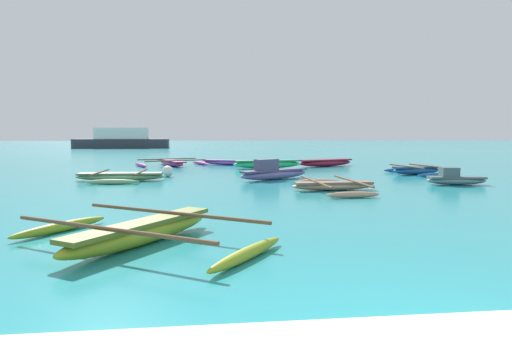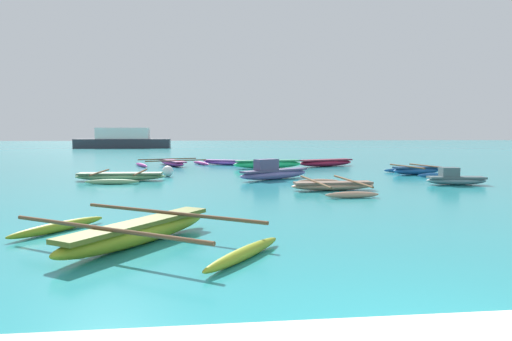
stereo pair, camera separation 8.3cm
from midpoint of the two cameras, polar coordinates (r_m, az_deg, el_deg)
moored_boat_0 at (r=15.92m, az=9.74°, el=-1.86°), size 2.94×4.08×0.35m
moored_boat_1 at (r=28.10m, az=-10.37°, el=0.97°), size 4.62×3.96×0.39m
moored_boat_2 at (r=25.48m, az=1.55°, el=0.84°), size 3.93×1.07×0.46m
moored_boat_3 at (r=27.33m, az=8.80°, el=1.00°), size 3.72×1.99×0.42m
moored_boat_4 at (r=19.37m, az=2.28°, el=-0.21°), size 3.38×2.35×0.88m
moored_boat_5 at (r=19.71m, az=-16.47°, el=-0.69°), size 3.74×3.14×0.39m
moored_boat_6 at (r=22.99m, az=19.55°, el=0.02°), size 2.56×3.24×0.44m
moored_boat_7 at (r=8.38m, az=-14.05°, el=-7.46°), size 4.93×4.38×0.46m
moored_boat_8 at (r=28.23m, az=-3.26°, el=1.05°), size 3.47×2.29×0.31m
moored_boat_9 at (r=18.93m, az=23.73°, el=-0.94°), size 2.31×0.98×0.67m
mooring_buoy_2 at (r=20.95m, az=-10.87°, el=-0.08°), size 0.50×0.50×0.50m
distant_ferry at (r=62.46m, az=-16.25°, el=3.69°), size 12.12×2.67×2.67m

